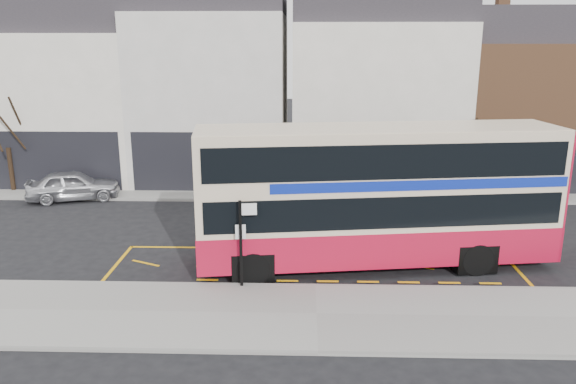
{
  "coord_description": "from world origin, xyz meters",
  "views": [
    {
      "loc": [
        -0.38,
        -16.83,
        7.66
      ],
      "look_at": [
        -0.94,
        2.0,
        2.56
      ],
      "focal_mm": 35.0,
      "sensor_mm": 36.0,
      "label": 1
    }
  ],
  "objects_px": {
    "double_decker_bus": "(378,194)",
    "car_grey": "(311,188)",
    "street_tree_right": "(475,126)",
    "car_white": "(518,190)",
    "car_silver": "(73,185)",
    "bus_stop_post": "(243,235)",
    "street_tree_left": "(3,108)"
  },
  "relations": [
    {
      "from": "car_grey",
      "to": "double_decker_bus",
      "type": "bearing_deg",
      "value": -178.16
    },
    {
      "from": "street_tree_right",
      "to": "street_tree_left",
      "type": "bearing_deg",
      "value": -178.33
    },
    {
      "from": "bus_stop_post",
      "to": "car_grey",
      "type": "distance_m",
      "value": 10.43
    },
    {
      "from": "double_decker_bus",
      "to": "street_tree_right",
      "type": "bearing_deg",
      "value": 50.63
    },
    {
      "from": "car_silver",
      "to": "street_tree_left",
      "type": "height_order",
      "value": "street_tree_left"
    },
    {
      "from": "car_silver",
      "to": "car_grey",
      "type": "height_order",
      "value": "car_silver"
    },
    {
      "from": "car_grey",
      "to": "street_tree_left",
      "type": "distance_m",
      "value": 15.94
    },
    {
      "from": "double_decker_bus",
      "to": "car_grey",
      "type": "xyz_separation_m",
      "value": [
        -2.19,
        7.89,
        -1.85
      ]
    },
    {
      "from": "car_grey",
      "to": "car_white",
      "type": "height_order",
      "value": "car_grey"
    },
    {
      "from": "bus_stop_post",
      "to": "car_grey",
      "type": "bearing_deg",
      "value": 70.37
    },
    {
      "from": "car_silver",
      "to": "car_white",
      "type": "relative_size",
      "value": 1.01
    },
    {
      "from": "car_silver",
      "to": "street_tree_left",
      "type": "bearing_deg",
      "value": 53.36
    },
    {
      "from": "car_silver",
      "to": "bus_stop_post",
      "type": "bearing_deg",
      "value": -153.89
    },
    {
      "from": "car_silver",
      "to": "street_tree_right",
      "type": "bearing_deg",
      "value": -101.4
    },
    {
      "from": "car_grey",
      "to": "street_tree_right",
      "type": "bearing_deg",
      "value": -90.23
    },
    {
      "from": "car_grey",
      "to": "street_tree_right",
      "type": "xyz_separation_m",
      "value": [
        8.29,
        1.98,
        2.77
      ]
    },
    {
      "from": "car_white",
      "to": "street_tree_left",
      "type": "xyz_separation_m",
      "value": [
        -25.52,
        1.15,
        3.75
      ]
    },
    {
      "from": "car_grey",
      "to": "street_tree_right",
      "type": "distance_m",
      "value": 8.96
    },
    {
      "from": "car_grey",
      "to": "street_tree_left",
      "type": "bearing_deg",
      "value": 71.57
    },
    {
      "from": "car_silver",
      "to": "car_white",
      "type": "xyz_separation_m",
      "value": [
        21.78,
        0.17,
        -0.11
      ]
    },
    {
      "from": "car_grey",
      "to": "bus_stop_post",
      "type": "bearing_deg",
      "value": 153.95
    },
    {
      "from": "car_white",
      "to": "street_tree_left",
      "type": "distance_m",
      "value": 25.82
    },
    {
      "from": "double_decker_bus",
      "to": "car_silver",
      "type": "distance_m",
      "value": 16.08
    },
    {
      "from": "double_decker_bus",
      "to": "car_grey",
      "type": "height_order",
      "value": "double_decker_bus"
    },
    {
      "from": "double_decker_bus",
      "to": "car_silver",
      "type": "height_order",
      "value": "double_decker_bus"
    },
    {
      "from": "bus_stop_post",
      "to": "car_grey",
      "type": "xyz_separation_m",
      "value": [
        2.22,
        10.13,
        -1.13
      ]
    },
    {
      "from": "car_white",
      "to": "double_decker_bus",
      "type": "bearing_deg",
      "value": 116.83
    },
    {
      "from": "bus_stop_post",
      "to": "car_white",
      "type": "distance_m",
      "value": 16.05
    },
    {
      "from": "double_decker_bus",
      "to": "street_tree_left",
      "type": "relative_size",
      "value": 1.94
    },
    {
      "from": "car_silver",
      "to": "car_grey",
      "type": "xyz_separation_m",
      "value": [
        11.72,
        0.04,
        -0.03
      ]
    },
    {
      "from": "bus_stop_post",
      "to": "car_white",
      "type": "height_order",
      "value": "bus_stop_post"
    },
    {
      "from": "bus_stop_post",
      "to": "car_silver",
      "type": "distance_m",
      "value": 13.91
    }
  ]
}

